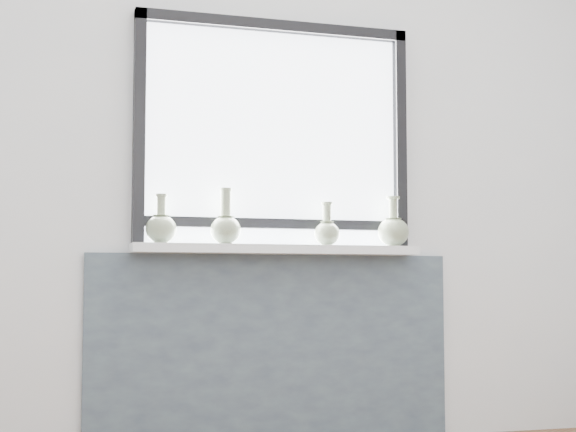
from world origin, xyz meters
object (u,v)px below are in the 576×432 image
object	(u,v)px
windowsill	(278,250)
vase_c	(327,231)
vase_b	(226,227)
vase_d	(393,230)
vase_a	(161,227)

from	to	relation	value
windowsill	vase_c	bearing A→B (deg)	-3.33
vase_b	vase_d	size ratio (longest dim) A/B	1.06
vase_c	vase_d	world-z (taller)	vase_d
vase_c	vase_d	size ratio (longest dim) A/B	0.85
vase_a	windowsill	bearing A→B (deg)	-0.34
windowsill	vase_b	xyz separation A→B (m)	(-0.24, -0.01, 0.10)
vase_b	vase_c	world-z (taller)	vase_b
windowsill	vase_d	world-z (taller)	vase_d
vase_c	vase_b	bearing A→B (deg)	179.76
vase_a	vase_d	distance (m)	1.09
vase_a	vase_d	world-z (taller)	vase_d
vase_a	vase_b	xyz separation A→B (m)	(0.28, -0.01, 0.01)
windowsill	vase_b	world-z (taller)	vase_b
vase_d	vase_b	bearing A→B (deg)	179.79
windowsill	vase_d	distance (m)	0.57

